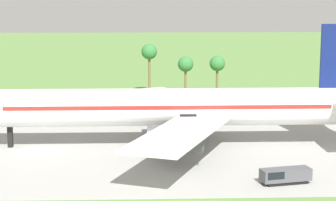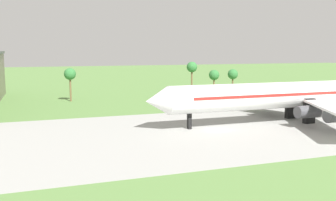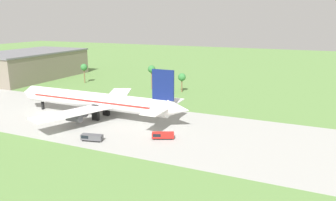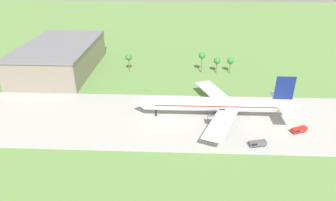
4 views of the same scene
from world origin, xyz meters
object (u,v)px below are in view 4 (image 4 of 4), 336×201
at_px(baggage_tug, 257,143).
at_px(catering_van, 299,130).
at_px(jet_airliner, 219,104).
at_px(terminal_building, 60,57).

xyz_separation_m(baggage_tug, catering_van, (17.60, 9.50, 0.03)).
relative_size(jet_airliner, catering_van, 10.35).
height_order(jet_airliner, baggage_tug, jet_airliner).
xyz_separation_m(jet_airliner, baggage_tug, (11.59, -19.55, -4.86)).
distance_m(jet_airliner, terminal_building, 96.23).
relative_size(jet_airliner, terminal_building, 1.11).
bearing_deg(catering_van, baggage_tug, -151.64).
bearing_deg(catering_van, jet_airliner, 161.01).
xyz_separation_m(baggage_tug, terminal_building, (-94.27, 68.76, 6.59)).
distance_m(catering_van, terminal_building, 126.77).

